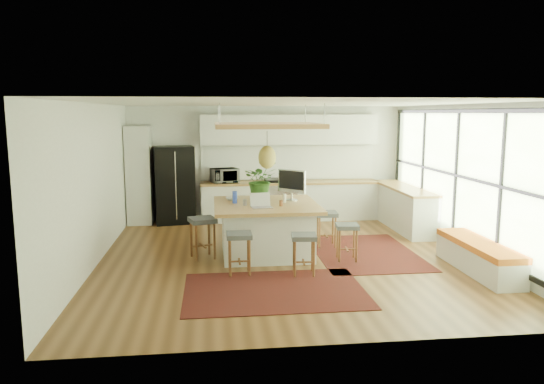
{
  "coord_description": "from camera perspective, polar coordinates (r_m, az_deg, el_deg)",
  "views": [
    {
      "loc": [
        -1.29,
        -8.71,
        2.54
      ],
      "look_at": [
        -0.2,
        0.5,
        1.1
      ],
      "focal_mm": 33.71,
      "sensor_mm": 36.0,
      "label": 1
    }
  ],
  "objects": [
    {
      "name": "wall_front",
      "position": [
        5.5,
        6.98,
        -3.76
      ],
      "size": [
        6.5,
        0.0,
        6.5
      ],
      "primitive_type": "plane",
      "rotation": [
        -1.57,
        0.0,
        0.0
      ],
      "color": "silver",
      "rests_on": "ground"
    },
    {
      "name": "rug_near",
      "position": [
        7.5,
        0.29,
        -10.93
      ],
      "size": [
        2.6,
        1.8,
        0.01
      ],
      "primitive_type": "cube",
      "color": "black",
      "rests_on": "floor"
    },
    {
      "name": "island_plant",
      "position": [
        9.75,
        -1.25,
        0.96
      ],
      "size": [
        0.64,
        0.71,
        0.55
      ],
      "primitive_type": "imported",
      "rotation": [
        0.0,
        0.0,
        0.0
      ],
      "color": "#1E4C19",
      "rests_on": "island"
    },
    {
      "name": "island_bottle_0",
      "position": [
        9.21,
        -4.16,
        -0.67
      ],
      "size": [
        0.07,
        0.07,
        0.19
      ],
      "primitive_type": "cylinder",
      "color": "blue",
      "rests_on": "island"
    },
    {
      "name": "stool_right_back",
      "position": [
        9.86,
        6.09,
        -4.04
      ],
      "size": [
        0.43,
        0.43,
        0.67
      ],
      "primitive_type": null,
      "rotation": [
        0.0,
        0.0,
        1.5
      ],
      "color": "#3F4246",
      "rests_on": "floor"
    },
    {
      "name": "laptop",
      "position": [
        8.73,
        -1.16,
        -1.01
      ],
      "size": [
        0.4,
        0.42,
        0.27
      ],
      "primitive_type": null,
      "rotation": [
        0.0,
        0.0,
        0.13
      ],
      "color": "#A5A5AA",
      "rests_on": "island"
    },
    {
      "name": "microwave",
      "position": [
        11.97,
        -5.32,
        2.02
      ],
      "size": [
        0.68,
        0.51,
        0.41
      ],
      "primitive_type": "imported",
      "rotation": [
        0.0,
        0.0,
        0.33
      ],
      "color": "#A5A5AA",
      "rests_on": "back_counter_top"
    },
    {
      "name": "stool_near_right",
      "position": [
        8.13,
        3.57,
        -6.79
      ],
      "size": [
        0.43,
        0.43,
        0.65
      ],
      "primitive_type": null,
      "rotation": [
        0.0,
        0.0,
        -0.11
      ],
      "color": "#3F4246",
      "rests_on": "floor"
    },
    {
      "name": "back_counter_base",
      "position": [
        12.22,
        2.02,
        -1.08
      ],
      "size": [
        4.2,
        0.6,
        0.88
      ],
      "primitive_type": "cube",
      "color": "silver",
      "rests_on": "floor"
    },
    {
      "name": "island",
      "position": [
        9.26,
        -0.68,
        -4.13
      ],
      "size": [
        1.85,
        1.85,
        0.93
      ],
      "primitive_type": null,
      "color": "olive",
      "rests_on": "floor"
    },
    {
      "name": "wall_back",
      "position": [
        12.34,
        -0.71,
        3.29
      ],
      "size": [
        6.5,
        0.0,
        6.5
      ],
      "primitive_type": "plane",
      "rotation": [
        1.57,
        0.0,
        0.0
      ],
      "color": "silver",
      "rests_on": "ground"
    },
    {
      "name": "island_bottle_2",
      "position": [
        8.89,
        1.12,
        -0.99
      ],
      "size": [
        0.07,
        0.07,
        0.19
      ],
      "primitive_type": "cylinder",
      "color": "brown",
      "rests_on": "island"
    },
    {
      "name": "wall_left",
      "position": [
        9.01,
        -19.25,
        0.74
      ],
      "size": [
        0.0,
        7.0,
        7.0
      ],
      "primitive_type": "plane",
      "rotation": [
        1.57,
        0.0,
        1.57
      ],
      "color": "silver",
      "rests_on": "ground"
    },
    {
      "name": "floor",
      "position": [
        9.17,
        1.62,
        -7.27
      ],
      "size": [
        7.0,
        7.0,
        0.0
      ],
      "primitive_type": "plane",
      "color": "#513117",
      "rests_on": "ground"
    },
    {
      "name": "stool_right_front",
      "position": [
        8.97,
        8.37,
        -5.37
      ],
      "size": [
        0.42,
        0.42,
        0.64
      ],
      "primitive_type": null,
      "rotation": [
        0.0,
        0.0,
        1.45
      ],
      "color": "#3F4246",
      "rests_on": "floor"
    },
    {
      "name": "back_counter_top",
      "position": [
        12.15,
        2.03,
        1.06
      ],
      "size": [
        4.24,
        0.64,
        0.05
      ],
      "primitive_type": "cube",
      "color": "olive",
      "rests_on": "back_counter_base"
    },
    {
      "name": "stool_near_left",
      "position": [
        8.15,
        -3.67,
        -6.74
      ],
      "size": [
        0.4,
        0.4,
        0.67
      ],
      "primitive_type": null,
      "rotation": [
        0.0,
        0.0,
        -0.0
      ],
      "color": "#3F4246",
      "rests_on": "floor"
    },
    {
      "name": "window_bench",
      "position": [
        8.92,
        22.05,
        -6.71
      ],
      "size": [
        0.52,
        2.0,
        0.5
      ],
      "primitive_type": null,
      "color": "silver",
      "rests_on": "floor"
    },
    {
      "name": "range",
      "position": [
        12.17,
        0.86,
        -0.82
      ],
      "size": [
        0.76,
        0.62,
        1.0
      ],
      "primitive_type": null,
      "color": "#A5A5AA",
      "rests_on": "floor"
    },
    {
      "name": "ceiling",
      "position": [
        8.81,
        1.7,
        9.86
      ],
      "size": [
        7.0,
        7.0,
        0.0
      ],
      "primitive_type": "plane",
      "rotation": [
        3.14,
        0.0,
        0.0
      ],
      "color": "white",
      "rests_on": "ground"
    },
    {
      "name": "island_bottle_1",
      "position": [
        8.97,
        -3.13,
        -0.91
      ],
      "size": [
        0.07,
        0.07,
        0.19
      ],
      "primitive_type": "cylinder",
      "color": "silver",
      "rests_on": "island"
    },
    {
      "name": "monitor",
      "position": [
        9.46,
        2.21,
        0.62
      ],
      "size": [
        0.59,
        0.61,
        0.58
      ],
      "primitive_type": null,
      "rotation": [
        0.0,
        0.0,
        -0.81
      ],
      "color": "#A5A5AA",
      "rests_on": "island"
    },
    {
      "name": "island_bottle_3",
      "position": [
        9.24,
        1.44,
        -0.61
      ],
      "size": [
        0.07,
        0.07,
        0.19
      ],
      "primitive_type": "cylinder",
      "color": "silver",
      "rests_on": "island"
    },
    {
      "name": "wall_right",
      "position": [
        9.89,
        20.63,
        1.35
      ],
      "size": [
        0.0,
        7.0,
        7.0
      ],
      "primitive_type": "plane",
      "rotation": [
        1.57,
        0.0,
        -1.57
      ],
      "color": "silver",
      "rests_on": "ground"
    },
    {
      "name": "stool_left_side",
      "position": [
        9.1,
        -7.74,
        -5.15
      ],
      "size": [
        0.54,
        0.54,
        0.72
      ],
      "primitive_type": null,
      "rotation": [
        0.0,
        0.0,
        -1.27
      ],
      "color": "#3F4246",
      "rests_on": "floor"
    },
    {
      "name": "fridge",
      "position": [
        12.03,
        -10.87,
        0.95
      ],
      "size": [
        0.99,
        0.83,
        1.79
      ],
      "primitive_type": null,
      "rotation": [
        0.0,
        0.0,
        0.17
      ],
      "color": "black",
      "rests_on": "floor"
    },
    {
      "name": "ceiling_panel",
      "position": [
        9.18,
        -0.55,
        5.76
      ],
      "size": [
        1.86,
        1.86,
        0.8
      ],
      "primitive_type": null,
      "color": "olive",
      "rests_on": "ceiling"
    },
    {
      "name": "right_counter_base",
      "position": [
        11.7,
        14.52,
        -1.8
      ],
      "size": [
        0.6,
        2.5,
        0.88
      ],
      "primitive_type": "cube",
      "color": "silver",
      "rests_on": "floor"
    },
    {
      "name": "upper_cabinets",
      "position": [
        12.18,
        1.97,
        6.99
      ],
      "size": [
        4.2,
        0.34,
        0.7
      ],
      "primitive_type": "cube",
      "color": "silver",
      "rests_on": "wall_back"
    },
    {
      "name": "backsplash",
      "position": [
        12.39,
        1.83,
        3.31
      ],
      "size": [
        4.2,
        0.02,
        0.8
      ],
      "primitive_type": "cube",
      "color": "white",
      "rests_on": "wall_back"
    },
    {
      "name": "island_bowl",
      "position": [
        9.52,
        -4.49,
        -0.76
      ],
      "size": [
        0.24,
        0.24,
        0.06
      ],
      "primitive_type": "imported",
      "rotation": [
        0.0,
        0.0,
        0.03
      ],
      "color": "silver",
      "rests_on": "island"
    },
    {
      "name": "right_counter_top",
      "position": [
        11.63,
        14.61,
        0.43
      ],
      "size": [
        0.64,
        2.54,
        0.05
      ],
      "primitive_type": "cube",
      "color": "olive",
      "rests_on": "right_counter_base"
    },
    {
      "name": "window_wall",
      "position": [
        9.88,
        20.49,
        1.63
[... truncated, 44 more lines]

